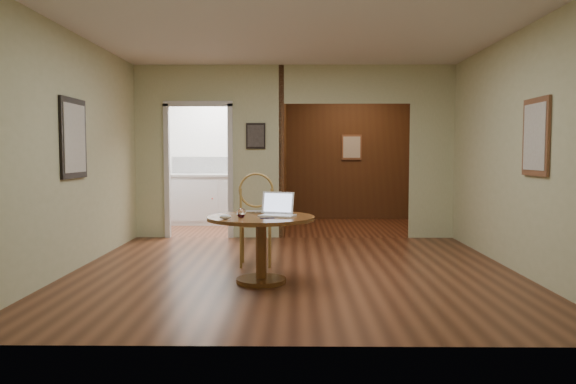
{
  "coord_description": "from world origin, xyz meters",
  "views": [
    {
      "loc": [
        0.01,
        -6.29,
        1.34
      ],
      "look_at": [
        -0.07,
        -0.2,
        0.91
      ],
      "focal_mm": 35.0,
      "sensor_mm": 36.0,
      "label": 1
    }
  ],
  "objects_px": {
    "chair": "(256,214)",
    "dining_table": "(261,234)",
    "open_laptop": "(278,210)",
    "closed_laptop": "(260,212)"
  },
  "relations": [
    {
      "from": "dining_table",
      "to": "chair",
      "type": "bearing_deg",
      "value": 97.05
    },
    {
      "from": "chair",
      "to": "open_laptop",
      "type": "xyz_separation_m",
      "value": [
        0.29,
        -0.92,
        0.14
      ]
    },
    {
      "from": "chair",
      "to": "closed_laptop",
      "type": "xyz_separation_m",
      "value": [
        0.09,
        -0.66,
        0.09
      ]
    },
    {
      "from": "open_laptop",
      "to": "closed_laptop",
      "type": "xyz_separation_m",
      "value": [
        -0.2,
        0.25,
        -0.05
      ]
    },
    {
      "from": "dining_table",
      "to": "chair",
      "type": "relative_size",
      "value": 1.0
    },
    {
      "from": "chair",
      "to": "dining_table",
      "type": "bearing_deg",
      "value": -84.51
    },
    {
      "from": "open_laptop",
      "to": "closed_laptop",
      "type": "relative_size",
      "value": 1.31
    },
    {
      "from": "open_laptop",
      "to": "closed_laptop",
      "type": "bearing_deg",
      "value": 145.24
    },
    {
      "from": "dining_table",
      "to": "closed_laptop",
      "type": "height_order",
      "value": "closed_laptop"
    },
    {
      "from": "dining_table",
      "to": "closed_laptop",
      "type": "distance_m",
      "value": 0.35
    }
  ]
}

